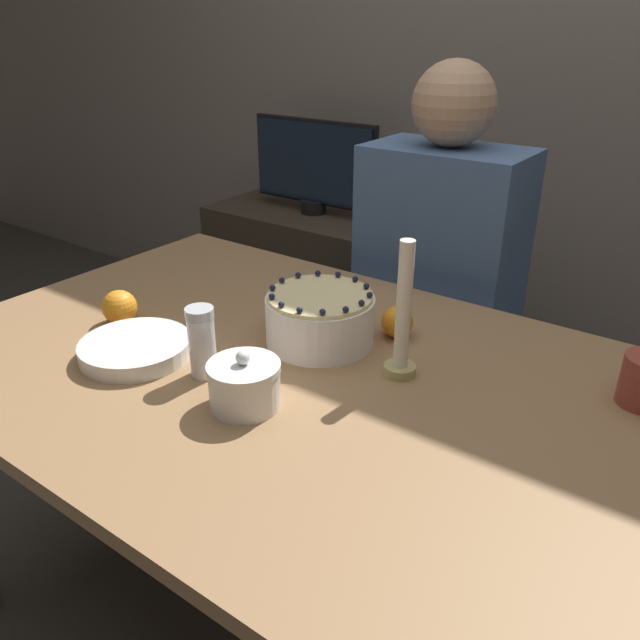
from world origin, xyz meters
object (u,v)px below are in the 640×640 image
at_px(cake, 320,318).
at_px(person_man_blue_shirt, 434,327).
at_px(candle, 403,324).
at_px(sugar_shaker, 202,342).
at_px(sugar_bowl, 245,385).
at_px(tv_monitor, 314,165).

distance_m(cake, person_man_blue_shirt, 0.60).
bearing_deg(candle, sugar_shaker, -143.74).
distance_m(cake, sugar_shaker, 0.24).
relative_size(sugar_bowl, sugar_shaker, 0.92).
distance_m(candle, tv_monitor, 1.44).
height_order(cake, tv_monitor, tv_monitor).
bearing_deg(sugar_bowl, sugar_shaker, 166.27).
xyz_separation_m(cake, person_man_blue_shirt, (-0.01, 0.55, -0.24)).
relative_size(sugar_bowl, candle, 0.48).
height_order(cake, candle, candle).
height_order(sugar_shaker, candle, candle).
xyz_separation_m(sugar_shaker, person_man_blue_shirt, (0.09, 0.77, -0.26)).
relative_size(cake, sugar_bowl, 1.76).
distance_m(sugar_shaker, person_man_blue_shirt, 0.82).
relative_size(cake, person_man_blue_shirt, 0.17).
xyz_separation_m(sugar_bowl, candle, (0.16, 0.24, 0.06)).
distance_m(cake, candle, 0.20).
bearing_deg(candle, tv_monitor, 132.52).
bearing_deg(person_man_blue_shirt, cake, 90.72).
bearing_deg(tv_monitor, candle, -47.48).
bearing_deg(person_man_blue_shirt, sugar_bowl, 92.83).
xyz_separation_m(cake, sugar_shaker, (-0.09, -0.23, 0.02)).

